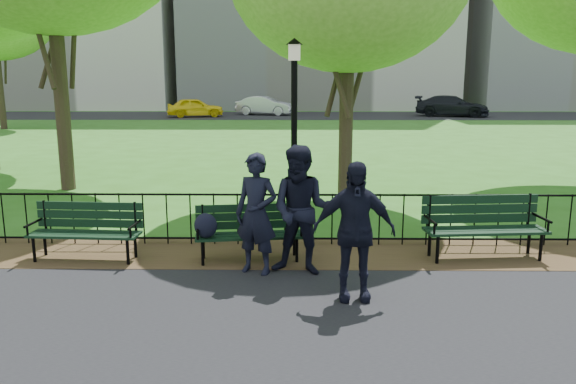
{
  "coord_description": "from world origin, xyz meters",
  "views": [
    {
      "loc": [
        -0.03,
        -7.2,
        2.81
      ],
      "look_at": [
        -0.14,
        1.5,
        1.03
      ],
      "focal_mm": 35.0,
      "sensor_mm": 36.0,
      "label": 1
    }
  ],
  "objects_px": {
    "person_right": "(354,231)",
    "taxi": "(195,107)",
    "person_mid": "(302,211)",
    "lamppost": "(294,126)",
    "sedan_silver": "(265,106)",
    "park_bench_main": "(233,226)",
    "sedan_dark": "(452,106)",
    "park_bench_left_a": "(87,225)",
    "park_bench_right_a": "(483,220)",
    "person_left": "(256,214)"
  },
  "relations": [
    {
      "from": "park_bench_left_a",
      "to": "park_bench_right_a",
      "type": "xyz_separation_m",
      "value": [
        6.22,
        0.16,
        0.06
      ]
    },
    {
      "from": "park_bench_left_a",
      "to": "park_bench_right_a",
      "type": "bearing_deg",
      "value": 4.92
    },
    {
      "from": "taxi",
      "to": "sedan_silver",
      "type": "xyz_separation_m",
      "value": [
        4.89,
        2.24,
        0.02
      ]
    },
    {
      "from": "lamppost",
      "to": "sedan_silver",
      "type": "bearing_deg",
      "value": 94.06
    },
    {
      "from": "park_bench_right_a",
      "to": "person_right",
      "type": "relative_size",
      "value": 1.07
    },
    {
      "from": "park_bench_right_a",
      "to": "park_bench_main",
      "type": "bearing_deg",
      "value": 178.89
    },
    {
      "from": "lamppost",
      "to": "taxi",
      "type": "relative_size",
      "value": 0.88
    },
    {
      "from": "person_right",
      "to": "taxi",
      "type": "bearing_deg",
      "value": 102.49
    },
    {
      "from": "person_left",
      "to": "person_mid",
      "type": "distance_m",
      "value": 0.65
    },
    {
      "from": "park_bench_main",
      "to": "person_mid",
      "type": "xyz_separation_m",
      "value": [
        1.05,
        -0.54,
        0.38
      ]
    },
    {
      "from": "person_mid",
      "to": "lamppost",
      "type": "bearing_deg",
      "value": 105.15
    },
    {
      "from": "person_mid",
      "to": "park_bench_right_a",
      "type": "bearing_deg",
      "value": 28.41
    },
    {
      "from": "taxi",
      "to": "sedan_dark",
      "type": "relative_size",
      "value": 0.77
    },
    {
      "from": "person_left",
      "to": "sedan_dark",
      "type": "xyz_separation_m",
      "value": [
        11.95,
        33.48,
        -0.13
      ]
    },
    {
      "from": "sedan_dark",
      "to": "park_bench_left_a",
      "type": "bearing_deg",
      "value": 175.21
    },
    {
      "from": "park_bench_main",
      "to": "person_left",
      "type": "height_order",
      "value": "person_left"
    },
    {
      "from": "person_right",
      "to": "park_bench_main",
      "type": "bearing_deg",
      "value": 138.23
    },
    {
      "from": "park_bench_left_a",
      "to": "taxi",
      "type": "distance_m",
      "value": 32.26
    },
    {
      "from": "park_bench_right_a",
      "to": "taxi",
      "type": "distance_m",
      "value": 33.44
    },
    {
      "from": "park_bench_left_a",
      "to": "person_left",
      "type": "distance_m",
      "value": 2.79
    },
    {
      "from": "person_right",
      "to": "sedan_dark",
      "type": "distance_m",
      "value": 36.05
    },
    {
      "from": "park_bench_right_a",
      "to": "sedan_dark",
      "type": "xyz_separation_m",
      "value": [
        8.43,
        32.7,
        0.15
      ]
    },
    {
      "from": "person_right",
      "to": "sedan_silver",
      "type": "bearing_deg",
      "value": 94.07
    },
    {
      "from": "park_bench_right_a",
      "to": "person_left",
      "type": "distance_m",
      "value": 3.61
    },
    {
      "from": "park_bench_right_a",
      "to": "sedan_silver",
      "type": "height_order",
      "value": "sedan_silver"
    },
    {
      "from": "sedan_silver",
      "to": "sedan_dark",
      "type": "distance_m",
      "value": 13.76
    },
    {
      "from": "person_left",
      "to": "sedan_dark",
      "type": "distance_m",
      "value": 35.54
    },
    {
      "from": "person_right",
      "to": "sedan_silver",
      "type": "relative_size",
      "value": 0.42
    },
    {
      "from": "park_bench_main",
      "to": "sedan_dark",
      "type": "height_order",
      "value": "sedan_dark"
    },
    {
      "from": "park_bench_left_a",
      "to": "sedan_silver",
      "type": "distance_m",
      "value": 34.27
    },
    {
      "from": "person_left",
      "to": "lamppost",
      "type": "bearing_deg",
      "value": 101.01
    },
    {
      "from": "person_left",
      "to": "person_right",
      "type": "xyz_separation_m",
      "value": [
        1.3,
        -0.96,
        0.02
      ]
    },
    {
      "from": "park_bench_right_a",
      "to": "taxi",
      "type": "relative_size",
      "value": 0.48
    },
    {
      "from": "person_mid",
      "to": "park_bench_main",
      "type": "bearing_deg",
      "value": 165.57
    },
    {
      "from": "sedan_silver",
      "to": "park_bench_right_a",
      "type": "bearing_deg",
      "value": -157.52
    },
    {
      "from": "lamppost",
      "to": "sedan_dark",
      "type": "bearing_deg",
      "value": 69.59
    },
    {
      "from": "park_bench_main",
      "to": "person_right",
      "type": "xyz_separation_m",
      "value": [
        1.7,
        -1.47,
        0.34
      ]
    },
    {
      "from": "park_bench_main",
      "to": "taxi",
      "type": "distance_m",
      "value": 32.72
    },
    {
      "from": "park_bench_left_a",
      "to": "lamppost",
      "type": "relative_size",
      "value": 0.49
    },
    {
      "from": "park_bench_main",
      "to": "park_bench_right_a",
      "type": "xyz_separation_m",
      "value": [
        3.91,
        0.26,
        0.04
      ]
    },
    {
      "from": "park_bench_main",
      "to": "sedan_dark",
      "type": "bearing_deg",
      "value": 62.15
    },
    {
      "from": "park_bench_left_a",
      "to": "person_right",
      "type": "bearing_deg",
      "value": -18.04
    },
    {
      "from": "park_bench_right_a",
      "to": "person_right",
      "type": "xyz_separation_m",
      "value": [
        -2.22,
        -1.74,
        0.3
      ]
    },
    {
      "from": "lamppost",
      "to": "person_left",
      "type": "xyz_separation_m",
      "value": [
        -0.53,
        -2.8,
        -1.03
      ]
    },
    {
      "from": "park_bench_main",
      "to": "sedan_dark",
      "type": "xyz_separation_m",
      "value": [
        12.34,
        32.97,
        0.2
      ]
    },
    {
      "from": "park_bench_main",
      "to": "sedan_silver",
      "type": "relative_size",
      "value": 0.4
    },
    {
      "from": "person_mid",
      "to": "taxi",
      "type": "xyz_separation_m",
      "value": [
        -7.28,
        32.66,
        -0.25
      ]
    },
    {
      "from": "park_bench_left_a",
      "to": "taxi",
      "type": "bearing_deg",
      "value": 100.47
    },
    {
      "from": "sedan_silver",
      "to": "sedan_dark",
      "type": "xyz_separation_m",
      "value": [
        13.69,
        -1.4,
        0.05
      ]
    },
    {
      "from": "person_mid",
      "to": "person_right",
      "type": "distance_m",
      "value": 1.14
    }
  ]
}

